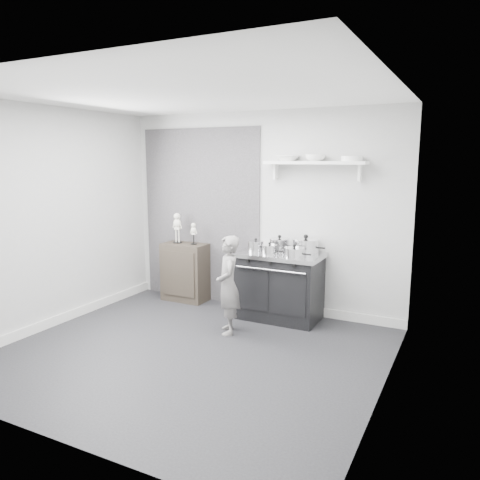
# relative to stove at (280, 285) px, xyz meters

# --- Properties ---
(ground) EXTENTS (4.00, 4.00, 0.00)m
(ground) POSITION_rel_stove_xyz_m (-0.43, -1.48, -0.44)
(ground) COLOR black
(ground) RESTS_ON ground
(room_shell) EXTENTS (4.02, 3.62, 2.71)m
(room_shell) POSITION_rel_stove_xyz_m (-0.52, -1.33, 1.20)
(room_shell) COLOR #B6B6B4
(room_shell) RESTS_ON ground
(wall_shelf) EXTENTS (1.30, 0.26, 0.24)m
(wall_shelf) POSITION_rel_stove_xyz_m (0.37, 0.20, 1.57)
(wall_shelf) COLOR white
(wall_shelf) RESTS_ON room_shell
(stove) EXTENTS (1.09, 0.68, 0.88)m
(stove) POSITION_rel_stove_xyz_m (0.00, 0.00, 0.00)
(stove) COLOR black
(stove) RESTS_ON ground
(side_cabinet) EXTENTS (0.65, 0.38, 0.85)m
(side_cabinet) POSITION_rel_stove_xyz_m (-1.54, 0.13, -0.02)
(side_cabinet) COLOR black
(side_cabinet) RESTS_ON ground
(child) EXTENTS (0.47, 0.52, 1.18)m
(child) POSITION_rel_stove_xyz_m (-0.35, -0.76, 0.15)
(child) COLOR slate
(child) RESTS_ON ground
(pot_front_left) EXTENTS (0.29, 0.20, 0.18)m
(pot_front_left) POSITION_rel_stove_xyz_m (-0.30, -0.10, 0.51)
(pot_front_left) COLOR silver
(pot_front_left) RESTS_ON stove
(pot_back_left) EXTENTS (0.35, 0.26, 0.21)m
(pot_back_left) POSITION_rel_stove_xyz_m (-0.06, 0.12, 0.52)
(pot_back_left) COLOR silver
(pot_back_left) RESTS_ON stove
(pot_back_right) EXTENTS (0.42, 0.34, 0.24)m
(pot_back_right) POSITION_rel_stove_xyz_m (0.30, 0.13, 0.53)
(pot_back_right) COLOR silver
(pot_back_right) RESTS_ON stove
(pot_front_right) EXTENTS (0.34, 0.25, 0.17)m
(pot_front_right) POSITION_rel_stove_xyz_m (0.26, -0.19, 0.50)
(pot_front_right) COLOR silver
(pot_front_right) RESTS_ON stove
(pot_front_center) EXTENTS (0.29, 0.20, 0.16)m
(pot_front_center) POSITION_rel_stove_xyz_m (-0.07, -0.18, 0.50)
(pot_front_center) COLOR silver
(pot_front_center) RESTS_ON stove
(skeleton_full) EXTENTS (0.14, 0.09, 0.51)m
(skeleton_full) POSITION_rel_stove_xyz_m (-1.67, 0.13, 0.66)
(skeleton_full) COLOR beige
(skeleton_full) RESTS_ON side_cabinet
(skeleton_torso) EXTENTS (0.10, 0.06, 0.36)m
(skeleton_torso) POSITION_rel_stove_xyz_m (-1.39, 0.13, 0.59)
(skeleton_torso) COLOR beige
(skeleton_torso) RESTS_ON side_cabinet
(bowl_large) EXTENTS (0.28, 0.28, 0.07)m
(bowl_large) POSITION_rel_stove_xyz_m (0.00, 0.19, 1.63)
(bowl_large) COLOR white
(bowl_large) RESTS_ON wall_shelf
(bowl_small) EXTENTS (0.25, 0.25, 0.08)m
(bowl_small) POSITION_rel_stove_xyz_m (0.37, 0.19, 1.64)
(bowl_small) COLOR white
(bowl_small) RESTS_ON wall_shelf
(plate_stack) EXTENTS (0.25, 0.25, 0.06)m
(plate_stack) POSITION_rel_stove_xyz_m (0.83, 0.19, 1.63)
(plate_stack) COLOR white
(plate_stack) RESTS_ON wall_shelf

